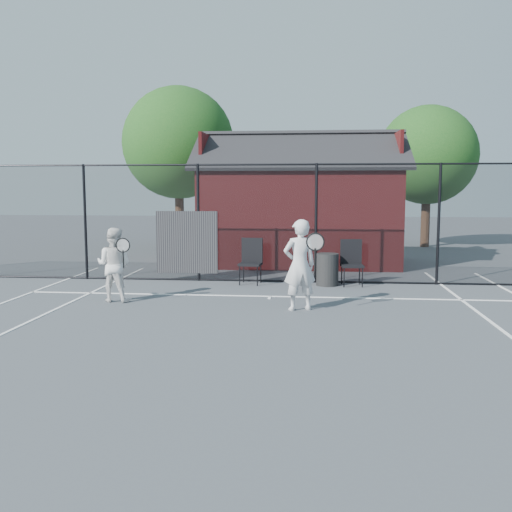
# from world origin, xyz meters

# --- Properties ---
(ground) EXTENTS (80.00, 80.00, 0.00)m
(ground) POSITION_xyz_m (0.00, 0.00, 0.00)
(ground) COLOR #4F555A
(ground) RESTS_ON ground
(court_lines) EXTENTS (11.02, 18.00, 0.01)m
(court_lines) POSITION_xyz_m (0.00, -1.32, 0.01)
(court_lines) COLOR white
(court_lines) RESTS_ON ground
(fence) EXTENTS (22.04, 3.00, 3.00)m
(fence) POSITION_xyz_m (-0.30, 5.00, 1.45)
(fence) COLOR black
(fence) RESTS_ON ground
(clubhouse) EXTENTS (6.50, 4.36, 4.19)m
(clubhouse) POSITION_xyz_m (0.50, 9.00, 1.61)
(clubhouse) COLOR maroon
(clubhouse) RESTS_ON ground
(tree_left) EXTENTS (4.48, 4.48, 6.44)m
(tree_left) POSITION_xyz_m (-4.50, 13.50, 4.19)
(tree_left) COLOR #311B13
(tree_left) RESTS_ON ground
(tree_right) EXTENTS (3.97, 3.97, 5.70)m
(tree_right) POSITION_xyz_m (5.50, 14.50, 3.71)
(tree_right) COLOR #311B13
(tree_right) RESTS_ON ground
(player_front) EXTENTS (0.85, 0.69, 1.78)m
(player_front) POSITION_xyz_m (0.68, 1.66, 0.90)
(player_front) COLOR silver
(player_front) RESTS_ON ground
(player_back) EXTENTS (0.87, 0.65, 1.56)m
(player_back) POSITION_xyz_m (-3.24, 2.16, 0.78)
(player_back) COLOR white
(player_back) RESTS_ON ground
(chair_left) EXTENTS (0.59, 0.61, 1.11)m
(chair_left) POSITION_xyz_m (-0.62, 4.60, 0.56)
(chair_left) COLOR black
(chair_left) RESTS_ON ground
(chair_right) EXTENTS (0.57, 0.59, 1.10)m
(chair_right) POSITION_xyz_m (1.89, 4.60, 0.55)
(chair_right) COLOR black
(chair_right) RESTS_ON ground
(waste_bin) EXTENTS (0.66, 0.66, 0.79)m
(waste_bin) POSITION_xyz_m (1.29, 4.60, 0.40)
(waste_bin) COLOR black
(waste_bin) RESTS_ON ground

